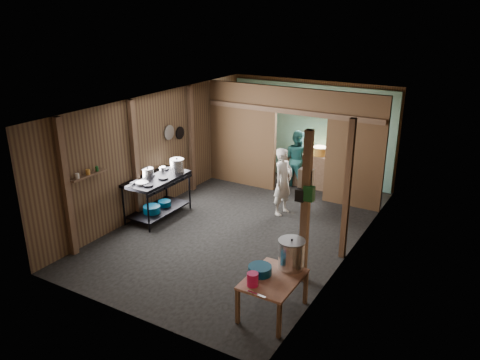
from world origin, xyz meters
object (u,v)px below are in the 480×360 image
Objects in this scene: stove_pot_large at (177,166)px; cook at (283,182)px; prep_table at (273,295)px; gas_range at (158,197)px; stock_pot at (291,255)px; pink_bucket at (253,279)px; yellow_tub at (320,151)px.

stove_pot_large is 0.21× the size of cook.
prep_table is 0.68× the size of cook.
gas_range is 1.03× the size of cook.
prep_table is at bearing -33.85° from stove_pot_large.
gas_range reaches higher than prep_table.
stock_pot is 2.44× the size of pink_bucket.
cook is at bearing -92.39° from yellow_tub.
stock_pot is at bearing 69.45° from pink_bucket.
gas_range is 3.18× the size of stock_pot.
prep_table is 2.08× the size of stock_pot.
pink_bucket is (-0.27, -0.72, -0.12)m from stock_pot.
prep_table is 0.54m from pink_bucket.
pink_bucket is (3.54, -2.19, 0.24)m from gas_range.
gas_range is 4.21m from yellow_tub.
stock_pot is 5.14m from yellow_tub.
pink_bucket is at bearing -110.55° from stock_pot.
yellow_tub reaches higher than prep_table.
cook is (2.27, 1.51, 0.29)m from gas_range.
cook is (-1.27, 3.70, 0.05)m from pink_bucket.
gas_range is 4.82× the size of stove_pot_large.
gas_range is at bearing 148.25° from pink_bucket.
cook is at bearing 33.64° from gas_range.
cook is at bearing 113.08° from prep_table.
yellow_tub is at bearing 55.79° from gas_range.
cook is at bearing 108.93° from pink_bucket.
stove_pot_large reaches higher than stock_pot.
yellow_tub is (-1.46, 4.93, 0.13)m from stock_pot.
stove_pot_large reaches higher than pink_bucket.
pink_bucket is at bearing -117.75° from prep_table.
yellow_tub is at bearing 7.80° from cook.
stock_pot is at bearing -73.51° from yellow_tub.
gas_range is 2.74m from cook.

